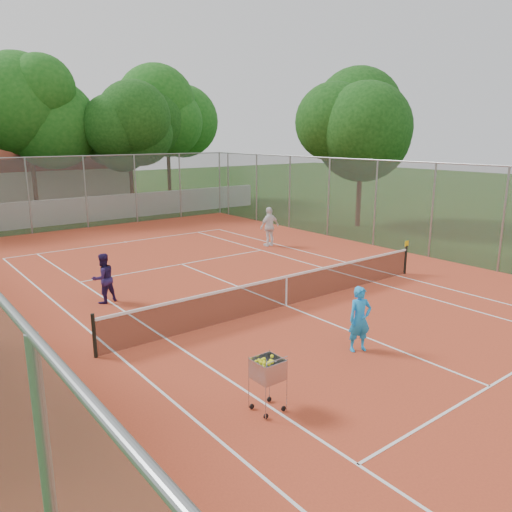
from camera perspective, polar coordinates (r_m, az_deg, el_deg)
ground at (r=15.35m, az=3.46°, el=-5.76°), size 120.00×120.00×0.00m
court_pad at (r=15.35m, az=3.46°, el=-5.73°), size 18.00×34.00×0.02m
court_lines at (r=15.34m, az=3.46°, el=-5.68°), size 10.98×23.78×0.01m
tennis_net at (r=15.19m, az=3.49°, el=-3.95°), size 11.88×0.10×0.98m
perimeter_fence at (r=14.81m, az=3.57°, el=1.56°), size 18.00×34.00×4.00m
boundary_wall at (r=31.65m, az=-19.94°, el=4.91°), size 26.00×0.30×1.50m
tropical_trees at (r=34.22m, az=-22.15°, el=12.49°), size 29.00×19.00×10.00m
player_near at (r=12.24m, az=11.78°, el=-7.07°), size 0.68×0.56×1.60m
player_far_left at (r=16.09m, az=-17.05°, el=-2.44°), size 0.86×0.73×1.56m
player_far_right at (r=23.35m, az=1.56°, el=3.38°), size 1.10×0.49×1.84m
ball_hopper at (r=9.60m, az=1.35°, el=-14.28°), size 0.68×0.68×1.15m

